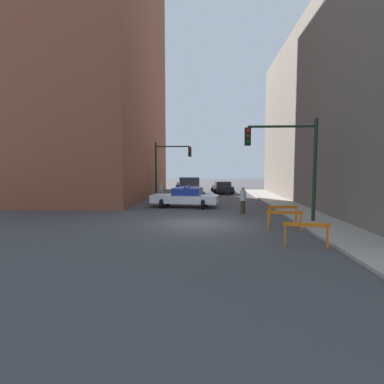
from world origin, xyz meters
name	(u,v)px	position (x,y,z in m)	size (l,w,h in m)	color
ground_plane	(198,224)	(0.00, 0.00, 0.00)	(120.00, 120.00, 0.00)	#424244
sidewalk_right	(322,224)	(6.20, 0.00, 0.06)	(2.40, 44.00, 0.12)	#9E998E
building_corner_left	(79,74)	(-12.00, 14.00, 11.83)	(14.00, 20.00, 23.66)	brown
building_right	(384,110)	(13.40, 8.00, 7.05)	(12.00, 28.00, 14.11)	#6B6056
traffic_light_near	(292,154)	(4.73, 0.47, 3.53)	(3.64, 0.35, 5.20)	black
traffic_light_far	(167,162)	(-3.30, 13.02, 3.40)	(3.44, 0.35, 5.20)	black
police_car	(185,197)	(-1.13, 6.28, 0.72)	(4.89, 2.73, 1.52)	white
white_truck	(190,188)	(-1.22, 12.77, 0.91)	(3.02, 5.59, 1.90)	silver
parked_car_near	(222,187)	(2.10, 17.96, 0.67)	(2.55, 4.46, 1.31)	black
pedestrian_crossing	(178,192)	(-1.92, 8.93, 0.86)	(0.47, 0.47, 1.66)	black
pedestrian_corner	(161,192)	(-3.33, 9.06, 0.86)	(0.50, 0.50, 1.66)	#474C66
pedestrian_sidewalk	(243,200)	(2.65, 3.46, 0.86)	(0.47, 0.47, 1.66)	#382D23
barrier_front	(306,231)	(3.98, -4.33, 0.62)	(1.59, 0.38, 0.90)	orange
barrier_mid	(284,217)	(3.95, -1.45, 0.62)	(1.60, 0.32, 0.90)	orange
barrier_back	(283,211)	(4.34, 0.38, 0.62)	(1.58, 0.43, 0.90)	orange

